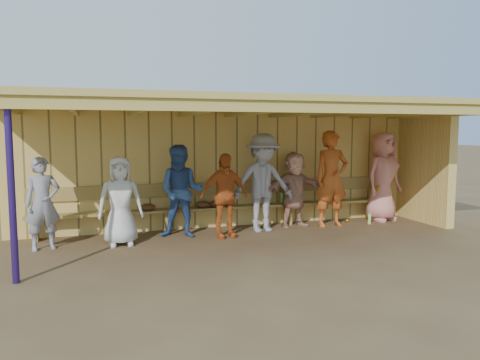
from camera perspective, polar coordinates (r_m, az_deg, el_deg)
name	(u,v)px	position (r m, az deg, el deg)	size (l,w,h in m)	color
ground	(246,240)	(8.53, 0.72, -7.27)	(90.00, 90.00, 0.00)	brown
player_a	(43,204)	(8.36, -22.92, -2.66)	(0.56, 0.37, 1.54)	gray
player_b	(120,201)	(8.25, -14.38, -2.47)	(0.75, 0.49, 1.54)	silver
player_c	(181,191)	(8.65, -7.16, -1.38)	(0.83, 0.65, 1.71)	#365694
player_d	(224,195)	(8.60, -1.94, -1.89)	(0.91, 0.38, 1.56)	#CE5D20
player_e	(263,183)	(9.10, 2.79, -0.33)	(1.23, 0.71, 1.91)	gray
player_f	(295,189)	(9.61, 6.66, -1.12)	(1.43, 0.46, 1.54)	tan
player_g	(331,179)	(9.74, 11.09, 0.16)	(0.72, 0.47, 1.97)	#BE551E
player_h	(383,177)	(10.62, 17.03, 0.40)	(0.95, 0.62, 1.93)	#DC857B
dugout_structure	(254,145)	(9.08, 1.70, 4.34)	(8.80, 3.20, 2.50)	#E8C363
bench	(229,202)	(9.48, -1.40, -2.67)	(7.60, 0.34, 0.93)	#AB8F49
dugout_equipment	(224,205)	(9.33, -1.93, -3.05)	(5.04, 0.62, 0.80)	gold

